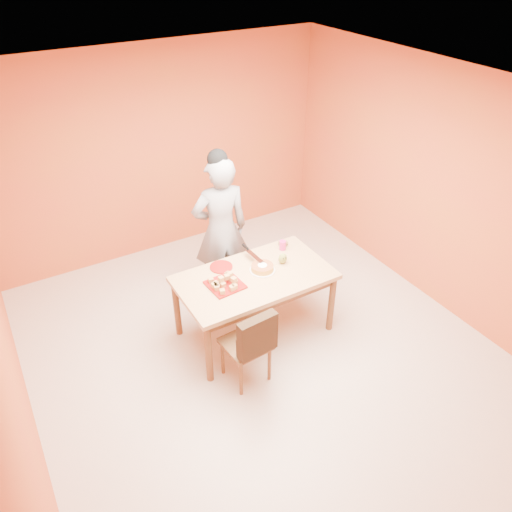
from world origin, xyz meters
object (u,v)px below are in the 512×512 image
person (221,230)px  egg_ornament (283,258)px  dining_table (254,283)px  checker_tin (283,244)px  magenta_glass (283,245)px  red_dinner_plate (221,267)px  sponge_cake (262,268)px  dining_chair (247,343)px  pastry_platter (225,285)px

person → egg_ornament: person is taller
dining_table → egg_ornament: bearing=7.0°
dining_table → checker_tin: (0.58, 0.35, 0.11)m
dining_table → magenta_glass: magenta_glass is taller
red_dinner_plate → magenta_glass: 0.75m
egg_ornament → checker_tin: bearing=44.2°
dining_table → red_dinner_plate: 0.40m
person → sponge_cake: bearing=106.3°
magenta_glass → checker_tin: (0.06, 0.08, -0.04)m
dining_chair → person: (0.43, 1.35, 0.42)m
sponge_cake → egg_ornament: 0.26m
person → magenta_glass: (0.50, -0.52, -0.08)m
person → pastry_platter: bearing=74.4°
person → magenta_glass: person is taller
pastry_platter → dining_chair: bearing=-97.3°
checker_tin → sponge_cake: bearing=-146.0°
red_dinner_plate → dining_chair: bearing=-101.9°
red_dinner_plate → checker_tin: (0.81, 0.04, 0.01)m
dining_chair → person: bearing=67.9°
pastry_platter → red_dinner_plate: bearing=69.9°
pastry_platter → checker_tin: (0.92, 0.34, 0.01)m
dining_chair → magenta_glass: bearing=37.1°
dining_chair → red_dinner_plate: size_ratio=3.72×
pastry_platter → sponge_cake: sponge_cake is taller
checker_tin → magenta_glass: bearing=-127.1°
red_dinner_plate → magenta_glass: magenta_glass is taller
red_dinner_plate → egg_ornament: egg_ornament is taller
sponge_cake → pastry_platter: bearing=-176.1°
person → red_dinner_plate: bearing=71.9°
sponge_cake → egg_ornament: egg_ornament is taller
dining_table → red_dinner_plate: (-0.23, 0.31, 0.10)m
egg_ornament → checker_tin: size_ratio=1.13×
red_dinner_plate → checker_tin: 0.81m
person → magenta_glass: 0.73m
sponge_cake → magenta_glass: (0.40, 0.24, 0.01)m
dining_table → person: bearing=88.6°
pastry_platter → person: bearing=65.5°
sponge_cake → dining_chair: bearing=-131.8°
red_dinner_plate → magenta_glass: bearing=-2.5°
dining_table → pastry_platter: 0.35m
pastry_platter → sponge_cake: size_ratio=1.40×
red_dinner_plate → checker_tin: checker_tin is taller
egg_ornament → magenta_glass: (0.15, 0.23, -0.01)m
dining_table → sponge_cake: sponge_cake is taller
dining_table → dining_chair: dining_chair is taller
dining_chair → person: 1.48m
sponge_cake → red_dinner_plate: bearing=142.3°
pastry_platter → egg_ornament: size_ratio=2.73×
pastry_platter → checker_tin: size_ratio=3.08×
egg_ornament → person: bearing=103.6°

